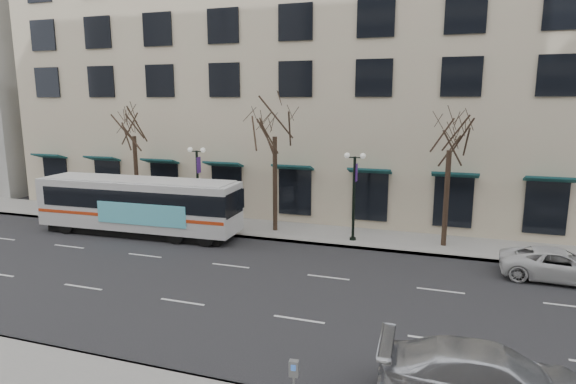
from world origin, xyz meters
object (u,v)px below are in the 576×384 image
at_px(silver_car, 492,380).
at_px(white_pickup, 560,265).
at_px(pay_station, 294,372).
at_px(tree_far_right, 450,132).
at_px(tree_far_mid, 275,121).
at_px(lamp_post_left, 198,183).
at_px(city_bus, 140,204).
at_px(tree_far_left, 133,122).
at_px(lamp_post_right, 354,193).

xyz_separation_m(silver_car, white_pickup, (3.69, 11.17, -0.15)).
relative_size(silver_car, pay_station, 5.02).
bearing_deg(silver_car, tree_far_right, 2.83).
bearing_deg(tree_far_mid, silver_car, -51.97).
bearing_deg(lamp_post_left, white_pickup, -8.03).
bearing_deg(white_pickup, silver_car, 163.98).
xyz_separation_m(lamp_post_left, city_bus, (-2.69, -2.40, -1.07)).
distance_m(tree_far_left, lamp_post_left, 6.29).
distance_m(city_bus, white_pickup, 22.83).
relative_size(tree_far_right, silver_car, 1.36).
bearing_deg(tree_far_mid, lamp_post_right, -6.83).
bearing_deg(tree_far_right, city_bus, -170.37).
xyz_separation_m(tree_far_right, pay_station, (-3.59, -16.10, -5.42)).
distance_m(tree_far_mid, white_pickup, 16.68).
bearing_deg(tree_far_right, lamp_post_right, -173.15).
xyz_separation_m(city_bus, white_pickup, (22.79, -0.43, -1.17)).
height_order(tree_far_left, tree_far_right, tree_far_left).
height_order(tree_far_left, city_bus, tree_far_left).
bearing_deg(tree_far_left, lamp_post_left, -6.83).
xyz_separation_m(lamp_post_left, lamp_post_right, (10.00, 0.00, 0.00)).
xyz_separation_m(tree_far_mid, lamp_post_right, (5.01, -0.60, -3.96)).
relative_size(tree_far_mid, silver_car, 1.44).
distance_m(lamp_post_right, silver_car, 15.54).
xyz_separation_m(tree_far_left, white_pickup, (25.11, -3.43, -5.99)).
xyz_separation_m(city_bus, pay_station, (14.09, -13.10, -0.87)).
relative_size(lamp_post_left, white_pickup, 1.02).
bearing_deg(lamp_post_right, city_bus, -169.29).
relative_size(city_bus, pay_station, 10.79).
bearing_deg(white_pickup, lamp_post_right, 76.59).
xyz_separation_m(tree_far_mid, white_pickup, (15.11, -3.43, -6.19)).
height_order(lamp_post_right, white_pickup, lamp_post_right).
distance_m(tree_far_mid, pay_station, 18.31).
bearing_deg(tree_far_left, white_pickup, -7.79).
xyz_separation_m(silver_car, pay_station, (-5.01, -1.50, 0.15)).
distance_m(tree_far_left, tree_far_mid, 10.00).
distance_m(lamp_post_left, white_pickup, 20.42).
bearing_deg(lamp_post_right, tree_far_mid, 173.17).
distance_m(lamp_post_right, pay_station, 15.68).
height_order(silver_car, pay_station, silver_car).
height_order(tree_far_right, pay_station, tree_far_right).
distance_m(lamp_post_right, white_pickup, 10.72).
bearing_deg(pay_station, white_pickup, 49.38).
bearing_deg(tree_far_left, city_bus, -52.35).
distance_m(tree_far_mid, lamp_post_left, 6.40).
bearing_deg(lamp_post_right, silver_car, -65.40).
bearing_deg(silver_car, tree_far_left, 53.00).
distance_m(tree_far_right, lamp_post_right, 6.11).
bearing_deg(white_pickup, pay_station, 147.78).
distance_m(white_pickup, pay_station, 15.37).
relative_size(tree_far_right, pay_station, 6.81).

